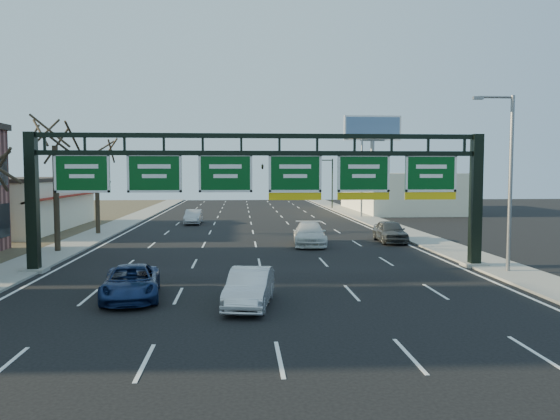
{
  "coord_description": "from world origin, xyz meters",
  "views": [
    {
      "loc": [
        -1.06,
        -20.72,
        5.17
      ],
      "look_at": [
        0.98,
        7.33,
        3.2
      ],
      "focal_mm": 35.0,
      "sensor_mm": 36.0,
      "label": 1
    }
  ],
  "objects": [
    {
      "name": "lane_markings",
      "position": [
        0.0,
        20.0,
        0.01
      ],
      "size": [
        21.6,
        120.0,
        0.01
      ],
      "primitive_type": "cube",
      "color": "white",
      "rests_on": "ground"
    },
    {
      "name": "sign_gantry",
      "position": [
        0.16,
        8.0,
        4.63
      ],
      "size": [
        24.6,
        1.2,
        7.2
      ],
      "color": "black",
      "rests_on": "ground"
    },
    {
      "name": "cream_strip",
      "position": [
        -21.48,
        29.0,
        2.36
      ],
      "size": [
        10.9,
        18.4,
        4.7
      ],
      "color": "beige",
      "rests_on": "ground"
    },
    {
      "name": "traffic_signal_mast",
      "position": [
        5.69,
        55.0,
        5.5
      ],
      "size": [
        10.16,
        0.54,
        7.0
      ],
      "color": "black",
      "rests_on": "ground"
    },
    {
      "name": "car_silver_distant",
      "position": [
        -5.72,
        33.68,
        0.71
      ],
      "size": [
        1.6,
        4.35,
        1.42
      ],
      "primitive_type": "imported",
      "rotation": [
        0.0,
        0.0,
        -0.02
      ],
      "color": "#AEAEB3",
      "rests_on": "ground"
    },
    {
      "name": "streetlight_far",
      "position": [
        12.47,
        40.0,
        5.08
      ],
      "size": [
        2.15,
        0.22,
        9.0
      ],
      "color": "slate",
      "rests_on": "sidewalk_right"
    },
    {
      "name": "sidewalk_left",
      "position": [
        -12.8,
        20.0,
        0.06
      ],
      "size": [
        3.0,
        120.0,
        0.12
      ],
      "primitive_type": "cube",
      "color": "gray",
      "rests_on": "ground"
    },
    {
      "name": "streetlight_near",
      "position": [
        12.47,
        6.0,
        5.08
      ],
      "size": [
        2.15,
        0.22,
        9.0
      ],
      "color": "slate",
      "rests_on": "sidewalk_right"
    },
    {
      "name": "billboard_right",
      "position": [
        15.0,
        44.98,
        9.06
      ],
      "size": [
        7.0,
        0.5,
        12.0
      ],
      "color": "slate",
      "rests_on": "ground"
    },
    {
      "name": "car_silver_sedan",
      "position": [
        -0.73,
        0.03,
        0.72
      ],
      "size": [
        2.17,
        4.54,
        1.44
      ],
      "primitive_type": "imported",
      "rotation": [
        0.0,
        0.0,
        -0.15
      ],
      "color": "silver",
      "rests_on": "ground"
    },
    {
      "name": "building_right_distant",
      "position": [
        20.0,
        50.0,
        2.5
      ],
      "size": [
        12.0,
        20.0,
        5.0
      ],
      "primitive_type": "cube",
      "color": "beige",
      "rests_on": "ground"
    },
    {
      "name": "car_blue_suv",
      "position": [
        -5.52,
        1.62,
        0.67
      ],
      "size": [
        2.82,
        5.05,
        1.34
      ],
      "primitive_type": "imported",
      "rotation": [
        0.0,
        0.0,
        0.13
      ],
      "color": "navy",
      "rests_on": "ground"
    },
    {
      "name": "tree_mid",
      "position": [
        -12.8,
        15.0,
        7.85
      ],
      "size": [
        3.6,
        3.6,
        9.24
      ],
      "color": "black",
      "rests_on": "sidewalk_left"
    },
    {
      "name": "sidewalk_right",
      "position": [
        12.8,
        20.0,
        0.06
      ],
      "size": [
        3.0,
        120.0,
        0.12
      ],
      "primitive_type": "cube",
      "color": "gray",
      "rests_on": "ground"
    },
    {
      "name": "ground",
      "position": [
        0.0,
        0.0,
        0.0
      ],
      "size": [
        160.0,
        160.0,
        0.0
      ],
      "primitive_type": "plane",
      "color": "black",
      "rests_on": "ground"
    },
    {
      "name": "car_grey_far",
      "position": [
        9.93,
        18.48,
        0.8
      ],
      "size": [
        2.04,
        4.78,
        1.61
      ],
      "primitive_type": "imported",
      "rotation": [
        0.0,
        0.0,
        -0.03
      ],
      "color": "#383B3D",
      "rests_on": "ground"
    },
    {
      "name": "car_white_wagon",
      "position": [
        3.81,
        17.28,
        0.79
      ],
      "size": [
        2.62,
        5.57,
        1.57
      ],
      "primitive_type": "imported",
      "rotation": [
        0.0,
        0.0,
        -0.08
      ],
      "color": "silver",
      "rests_on": "ground"
    },
    {
      "name": "tree_far",
      "position": [
        -12.8,
        25.0,
        7.48
      ],
      "size": [
        3.6,
        3.6,
        8.86
      ],
      "color": "black",
      "rests_on": "sidewalk_left"
    }
  ]
}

